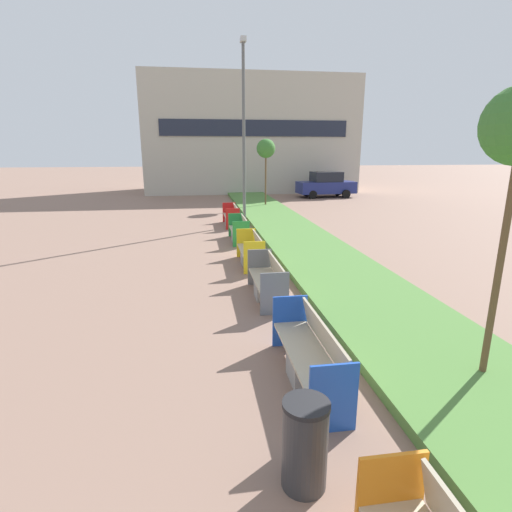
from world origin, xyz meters
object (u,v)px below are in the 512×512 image
bench_grey_frame (268,283)px  parked_car_distant (326,185)px  bench_blue_frame (310,358)px  bench_red_frame (232,218)px  litter_bin (305,444)px  street_lamp_post (244,127)px  bench_yellow_frame (251,253)px  sapling_tree_far (266,149)px  bench_green_frame (239,232)px

bench_grey_frame → parked_car_distant: size_ratio=0.48×
bench_blue_frame → bench_red_frame: 13.11m
litter_bin → street_lamp_post: 15.64m
bench_yellow_frame → bench_red_frame: 6.64m
bench_blue_frame → litter_bin: 2.00m
bench_blue_frame → sapling_tree_far: (2.60, 18.84, 3.08)m
parked_car_distant → bench_grey_frame: bearing=-116.1°
bench_grey_frame → litter_bin: litter_bin is taller
bench_red_frame → parked_car_distant: 13.17m
sapling_tree_far → street_lamp_post: bearing=-109.4°
bench_green_frame → sapling_tree_far: 9.93m
bench_blue_frame → bench_grey_frame: same height
bench_yellow_frame → sapling_tree_far: 13.01m
bench_blue_frame → bench_grey_frame: (-0.00, 3.57, -0.01)m
litter_bin → bench_red_frame: bearing=87.7°
bench_red_frame → litter_bin: (-0.60, -15.01, 0.13)m
bench_grey_frame → bench_yellow_frame: same height
bench_grey_frame → bench_red_frame: (-0.00, 9.53, -0.00)m
bench_green_frame → parked_car_distant: 15.96m
bench_yellow_frame → street_lamp_post: (0.61, 6.73, 4.03)m
bench_yellow_frame → bench_green_frame: 3.30m
bench_red_frame → bench_yellow_frame: bearing=-90.0°
bench_red_frame → parked_car_distant: parked_car_distant is taller
bench_grey_frame → bench_green_frame: bearing=90.0°
bench_red_frame → sapling_tree_far: sapling_tree_far is taller
bench_blue_frame → bench_green_frame: size_ratio=1.23×
litter_bin → sapling_tree_far: sapling_tree_far is taller
bench_yellow_frame → parked_car_distant: parked_car_distant is taller
bench_green_frame → sapling_tree_far: (2.60, 9.07, 3.09)m
street_lamp_post → bench_blue_frame: bearing=-92.6°
street_lamp_post → sapling_tree_far: bearing=70.6°
bench_blue_frame → bench_green_frame: 9.76m
litter_bin → parked_car_distant: size_ratio=0.23×
bench_green_frame → parked_car_distant: (7.98, 13.81, 0.55)m
parked_car_distant → litter_bin: bearing=-112.9°
litter_bin → street_lamp_post: street_lamp_post is taller
bench_red_frame → street_lamp_post: street_lamp_post is taller
bench_red_frame → street_lamp_post: size_ratio=0.25×
bench_yellow_frame → bench_red_frame: same height
street_lamp_post → bench_grey_frame: bearing=-93.6°
sapling_tree_far → bench_blue_frame: bearing=-97.8°
litter_bin → parked_car_distant: parked_car_distant is taller
street_lamp_post → parked_car_distant: (7.36, 10.38, -3.48)m
bench_green_frame → parked_car_distant: bearing=60.0°
bench_blue_frame → parked_car_distant: bearing=71.3°
bench_grey_frame → bench_green_frame: (-0.00, 6.19, -0.00)m
bench_blue_frame → litter_bin: size_ratio=2.40×
bench_yellow_frame → litter_bin: litter_bin is taller
bench_grey_frame → bench_red_frame: same height
bench_green_frame → street_lamp_post: 5.33m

